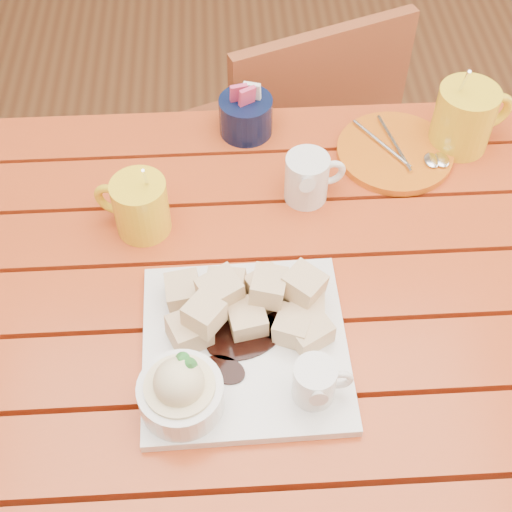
{
  "coord_description": "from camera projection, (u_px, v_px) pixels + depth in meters",
  "views": [
    {
      "loc": [
        -0.03,
        -0.59,
        1.57
      ],
      "look_at": [
        0.01,
        0.01,
        0.82
      ],
      "focal_mm": 50.0,
      "sensor_mm": 36.0,
      "label": 1
    }
  ],
  "objects": [
    {
      "name": "sugar_caddy",
      "position": [
        246.0,
        115.0,
        1.2
      ],
      "size": [
        0.09,
        0.09,
        0.1
      ],
      "color": "black",
      "rests_on": "table"
    },
    {
      "name": "dessert_plate",
      "position": [
        235.0,
        347.0,
        0.92
      ],
      "size": [
        0.27,
        0.27,
        0.11
      ],
      "rotation": [
        0.0,
        0.0,
        0.02
      ],
      "color": "white",
      "rests_on": "table"
    },
    {
      "name": "orange_saucer",
      "position": [
        396.0,
        152.0,
        1.18
      ],
      "size": [
        0.19,
        0.19,
        0.02
      ],
      "rotation": [
        0.0,
        0.0,
        0.37
      ],
      "color": "#D05F12",
      "rests_on": "table"
    },
    {
      "name": "chair_far",
      "position": [
        294.0,
        144.0,
        1.64
      ],
      "size": [
        0.5,
        0.5,
        0.81
      ],
      "rotation": [
        0.0,
        0.0,
        3.51
      ],
      "color": "brown",
      "rests_on": "ground"
    },
    {
      "name": "table",
      "position": [
        251.0,
        332.0,
        1.1
      ],
      "size": [
        1.2,
        0.79,
        0.75
      ],
      "color": "#A33915",
      "rests_on": "ground"
    },
    {
      "name": "ground",
      "position": [
        253.0,
        487.0,
        1.6
      ],
      "size": [
        5.0,
        5.0,
        0.0
      ],
      "primitive_type": "plane",
      "color": "brown",
      "rests_on": "ground"
    },
    {
      "name": "coffee_mug_left",
      "position": [
        139.0,
        205.0,
        1.05
      ],
      "size": [
        0.11,
        0.08,
        0.14
      ],
      "rotation": [
        0.0,
        0.0,
        -0.37
      ],
      "color": "yellow",
      "rests_on": "table"
    },
    {
      "name": "coffee_mug_right",
      "position": [
        466.0,
        117.0,
        1.16
      ],
      "size": [
        0.14,
        0.1,
        0.16
      ],
      "rotation": [
        0.0,
        0.0,
        0.28
      ],
      "color": "yellow",
      "rests_on": "table"
    },
    {
      "name": "cream_pitcher",
      "position": [
        308.0,
        178.0,
        1.09
      ],
      "size": [
        0.1,
        0.08,
        0.08
      ],
      "rotation": [
        0.0,
        0.0,
        0.21
      ],
      "color": "white",
      "rests_on": "table"
    }
  ]
}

